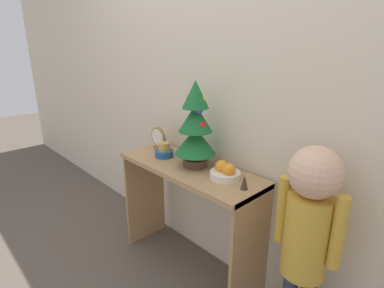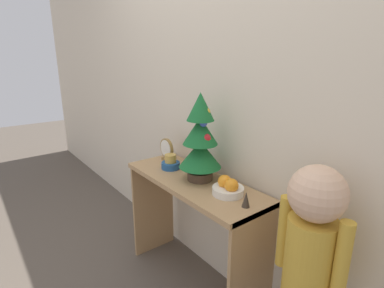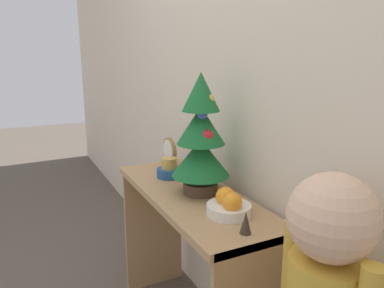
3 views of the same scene
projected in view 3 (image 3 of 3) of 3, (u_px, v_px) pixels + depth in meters
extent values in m
cube|color=beige|center=(239.00, 68.00, 1.58)|extent=(7.00, 0.05, 2.50)
cube|color=tan|center=(191.00, 195.00, 1.61)|extent=(0.98, 0.36, 0.03)
cube|color=tan|center=(154.00, 225.00, 2.11)|extent=(0.02, 0.33, 0.73)
cylinder|color=#4C3828|center=(200.00, 187.00, 1.59)|extent=(0.15, 0.15, 0.05)
cylinder|color=brown|center=(200.00, 177.00, 1.58)|extent=(0.02, 0.02, 0.04)
cone|color=#19662D|center=(201.00, 157.00, 1.56)|extent=(0.25, 0.25, 0.16)
cone|color=#19662D|center=(201.00, 125.00, 1.53)|extent=(0.20, 0.20, 0.16)
cone|color=#19662D|center=(201.00, 92.00, 1.50)|extent=(0.16, 0.16, 0.16)
sphere|color=red|center=(206.00, 136.00, 1.50)|extent=(0.06, 0.06, 0.06)
sphere|color=gold|center=(208.00, 100.00, 1.49)|extent=(0.05, 0.05, 0.05)
sphere|color=#2D4CA8|center=(202.00, 114.00, 1.47)|extent=(0.04, 0.04, 0.04)
cylinder|color=silver|center=(229.00, 210.00, 1.38)|extent=(0.17, 0.17, 0.04)
sphere|color=orange|center=(232.00, 202.00, 1.34)|extent=(0.07, 0.07, 0.07)
sphere|color=orange|center=(225.00, 196.00, 1.40)|extent=(0.07, 0.07, 0.07)
cylinder|color=#235189|center=(169.00, 173.00, 1.80)|extent=(0.12, 0.12, 0.04)
cylinder|color=gold|center=(169.00, 163.00, 1.79)|extent=(0.07, 0.07, 0.05)
cube|color=olive|center=(170.00, 166.00, 1.95)|extent=(0.08, 0.04, 0.02)
cylinder|color=olive|center=(170.00, 151.00, 1.93)|extent=(0.14, 0.02, 0.14)
cylinder|color=white|center=(168.00, 151.00, 1.93)|extent=(0.12, 0.00, 0.12)
cone|color=#382D23|center=(246.00, 223.00, 1.23)|extent=(0.04, 0.04, 0.08)
sphere|color=#E0B28E|center=(333.00, 217.00, 0.91)|extent=(0.22, 0.22, 0.22)
cylinder|color=gold|center=(292.00, 274.00, 1.07)|extent=(0.06, 0.06, 0.33)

